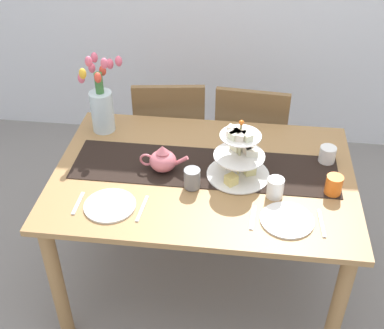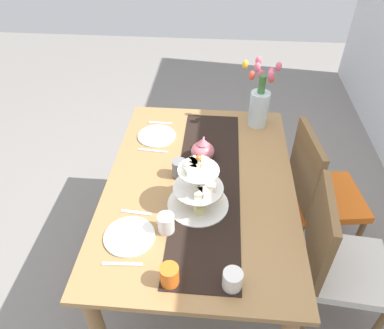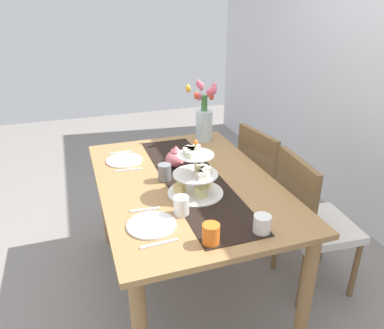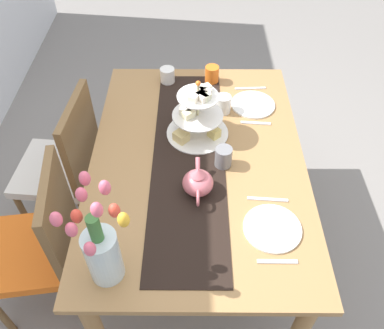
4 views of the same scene
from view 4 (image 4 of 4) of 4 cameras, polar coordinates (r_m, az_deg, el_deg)
ground_plane at (r=2.44m, az=0.61°, el=-11.77°), size 8.00×8.00×0.00m
dining_table at (r=1.91m, az=0.76°, el=-1.44°), size 1.44×0.98×0.77m
chair_left at (r=1.99m, az=-20.72°, el=-10.35°), size 0.47×0.47×0.91m
chair_right at (r=2.29m, az=-17.56°, el=0.34°), size 0.45×0.45×0.91m
table_runner at (r=1.83m, az=-0.49°, el=0.99°), size 1.29×0.33×0.00m
tiered_cake_stand at (r=1.87m, az=0.70°, el=6.84°), size 0.30×0.30×0.30m
teapot at (r=1.65m, az=0.84°, el=-2.56°), size 0.24×0.13×0.14m
tulip_vase at (r=1.38m, az=-12.91°, el=-11.57°), size 0.23×0.23×0.44m
cream_jug at (r=2.26m, az=-3.54°, el=12.61°), size 0.08×0.08×0.08m
dinner_plate_left at (r=1.61m, az=11.42°, el=-8.93°), size 0.23×0.23×0.01m
fork_left at (r=1.54m, az=12.13°, el=-13.44°), size 0.02×0.15×0.01m
knife_left at (r=1.70m, az=10.78°, el=-4.92°), size 0.03×0.17×0.01m
dinner_plate_right at (r=2.13m, az=8.71°, el=8.49°), size 0.23×0.23×0.01m
fork_right at (r=2.03m, az=9.11°, el=5.89°), size 0.03×0.15×0.01m
knife_right at (r=2.25m, az=8.34°, el=10.75°), size 0.02×0.17×0.01m
mug_grey at (r=1.77m, az=4.52°, el=1.10°), size 0.08×0.08×0.09m
mug_white_text at (r=2.05m, az=4.51°, el=8.61°), size 0.08×0.08×0.09m
mug_orange at (r=2.26m, az=2.87°, el=12.76°), size 0.08×0.08×0.09m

